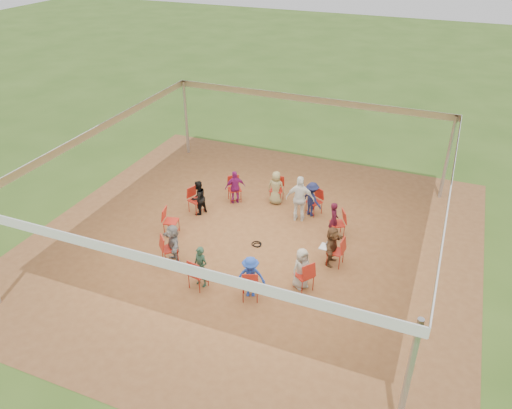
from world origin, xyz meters
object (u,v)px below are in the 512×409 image
at_px(chair_6, 171,221).
at_px(chair_4, 235,189).
at_px(person_seated_0, 332,246).
at_px(person_seated_2, 312,199).
at_px(chair_3, 277,190).
at_px(person_seated_1, 334,220).
at_px(chair_7, 170,249).
at_px(chair_10, 304,275).
at_px(person_seated_3, 276,188).
at_px(laptop, 327,245).
at_px(chair_5, 196,200).
at_px(person_seated_4, 235,187).
at_px(cable_coil, 257,244).
at_px(chair_0, 336,251).
at_px(chair_1, 337,224).
at_px(person_seated_5, 198,198).
at_px(person_seated_8, 250,277).
at_px(standing_person, 300,199).
at_px(person_seated_7, 201,267).
at_px(chair_8, 198,274).
at_px(person_seated_6, 173,243).
at_px(person_seated_9, 302,268).
at_px(chair_9, 250,284).
at_px(chair_2, 314,202).

bearing_deg(chair_6, chair_4, 147.27).
relative_size(person_seated_0, person_seated_2, 1.00).
xyz_separation_m(chair_3, person_seated_1, (2.34, -1.38, 0.15)).
xyz_separation_m(chair_3, chair_6, (-2.31, -3.12, 0.00)).
distance_m(chair_7, chair_10, 3.88).
relative_size(person_seated_3, laptop, 3.28).
bearing_deg(chair_5, person_seated_4, 158.98).
xyz_separation_m(cable_coil, laptop, (2.13, -0.03, 0.55)).
distance_m(chair_0, chair_1, 1.45).
height_order(person_seated_5, person_seated_8, same).
bearing_deg(standing_person, person_seated_2, -131.27).
bearing_deg(person_seated_7, person_seated_5, 130.91).
xyz_separation_m(chair_8, person_seated_5, (-1.76, 3.36, 0.15)).
bearing_deg(person_seated_6, standing_person, 97.54).
xyz_separation_m(person_seated_6, person_seated_8, (2.59, -0.55, 0.00)).
distance_m(chair_8, person_seated_9, 2.72).
xyz_separation_m(chair_8, chair_9, (1.44, 0.11, 0.00)).
bearing_deg(chair_7, chair_5, 147.27).
xyz_separation_m(person_seated_5, laptop, (4.59, -1.00, -0.03)).
distance_m(person_seated_1, person_seated_5, 4.46).
relative_size(person_seated_0, person_seated_3, 1.00).
bearing_deg(chair_0, person_seated_5, 82.02).
xyz_separation_m(chair_1, person_seated_4, (-3.73, 0.71, 0.15)).
xyz_separation_m(chair_6, chair_8, (1.97, -1.96, 0.00)).
height_order(chair_4, person_seated_6, person_seated_6).
distance_m(chair_1, chair_8, 4.67).
height_order(person_seated_2, person_seated_7, same).
distance_m(chair_8, person_seated_6, 1.43).
distance_m(chair_3, person_seated_2, 1.43).
relative_size(chair_10, person_seated_4, 0.76).
distance_m(person_seated_3, person_seated_7, 4.85).
xyz_separation_m(chair_2, person_seated_1, (0.92, -1.08, 0.15)).
relative_size(chair_1, chair_3, 1.00).
height_order(chair_4, person_seated_2, person_seated_2).
bearing_deg(chair_5, person_seated_8, 66.08).
distance_m(chair_4, person_seated_8, 4.97).
bearing_deg(chair_5, chair_10, 81.82).
bearing_deg(chair_1, chair_4, 49.09).
xyz_separation_m(person_seated_9, cable_coil, (-1.81, 1.34, -0.58)).
xyz_separation_m(chair_4, person_seated_3, (1.36, 0.39, 0.15)).
bearing_deg(chair_1, person_seated_6, 97.98).
xyz_separation_m(person_seated_3, person_seated_6, (-1.54, -4.18, 0.00)).
distance_m(chair_2, laptop, 2.64).
relative_size(person_seated_7, person_seated_8, 1.00).
xyz_separation_m(chair_0, chair_3, (-2.76, 2.73, 0.00)).
bearing_deg(person_seated_6, person_seated_4, 130.91).
relative_size(chair_2, chair_5, 1.00).
height_order(person_seated_8, cable_coil, person_seated_8).
relative_size(chair_4, chair_8, 1.00).
bearing_deg(laptop, chair_4, 63.96).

